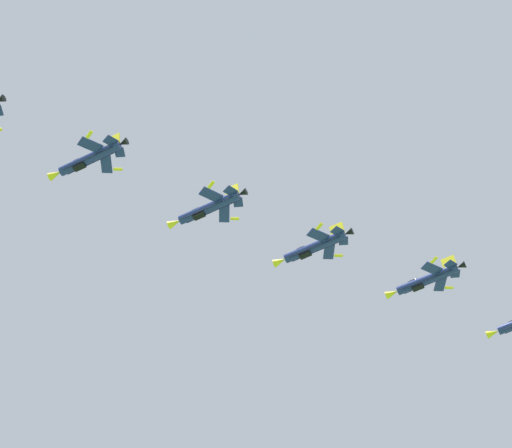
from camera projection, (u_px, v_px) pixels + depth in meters
The scene contains 4 objects.
fighter_jet_left_wing at pixel (86, 158), 174.26m from camera, with size 14.88×10.53×4.63m.
fighter_jet_right_wing at pixel (205, 208), 179.73m from camera, with size 14.88×10.60×4.38m.
fighter_jet_left_outer at pixel (311, 248), 182.04m from camera, with size 14.88×10.51×4.70m.
fighter_jet_right_outer at pixel (423, 281), 186.16m from camera, with size 14.88×10.51×4.69m.
Camera 1 is at (-5.34, -1.20, 1.92)m, focal length 69.65 mm.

